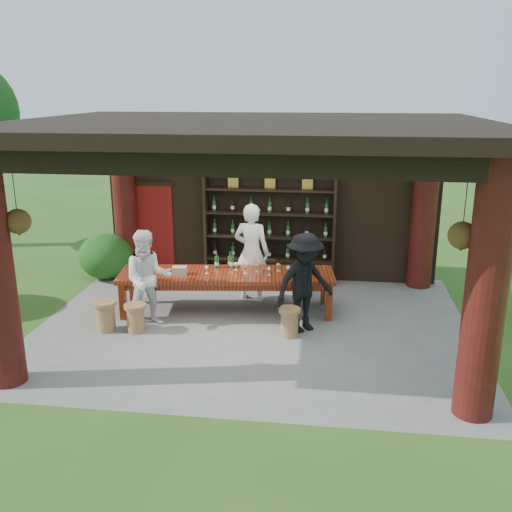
# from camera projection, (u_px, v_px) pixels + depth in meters

# --- Properties ---
(ground) EXTENTS (90.00, 90.00, 0.00)m
(ground) POSITION_uv_depth(u_px,v_px,m) (253.00, 325.00, 9.95)
(ground) COLOR #2D5119
(ground) RESTS_ON ground
(pavilion) EXTENTS (7.50, 6.00, 3.60)m
(pavilion) POSITION_uv_depth(u_px,v_px,m) (255.00, 201.00, 9.76)
(pavilion) COLOR slate
(pavilion) RESTS_ON ground
(wine_shelf) EXTENTS (2.75, 0.42, 2.42)m
(wine_shelf) POSITION_uv_depth(u_px,v_px,m) (269.00, 226.00, 11.93)
(wine_shelf) COLOR black
(wine_shelf) RESTS_ON ground
(tasting_table) EXTENTS (3.99, 1.46, 0.75)m
(tasting_table) POSITION_uv_depth(u_px,v_px,m) (227.00, 279.00, 10.41)
(tasting_table) COLOR #61170D
(tasting_table) RESTS_ON ground
(stool_near_left) EXTENTS (0.37, 0.37, 0.49)m
(stool_near_left) POSITION_uv_depth(u_px,v_px,m) (136.00, 317.00, 9.64)
(stool_near_left) COLOR olive
(stool_near_left) RESTS_ON ground
(stool_near_right) EXTENTS (0.37, 0.37, 0.49)m
(stool_near_right) POSITION_uv_depth(u_px,v_px,m) (290.00, 321.00, 9.47)
(stool_near_right) COLOR olive
(stool_near_right) RESTS_ON ground
(stool_far_left) EXTENTS (0.40, 0.40, 0.53)m
(stool_far_left) POSITION_uv_depth(u_px,v_px,m) (106.00, 315.00, 9.68)
(stool_far_left) COLOR olive
(stool_far_left) RESTS_ON ground
(host) EXTENTS (0.77, 0.57, 1.91)m
(host) POSITION_uv_depth(u_px,v_px,m) (252.00, 252.00, 10.94)
(host) COLOR white
(host) RESTS_ON ground
(guest_woman) EXTENTS (1.00, 0.90, 1.70)m
(guest_woman) POSITION_uv_depth(u_px,v_px,m) (148.00, 279.00, 9.76)
(guest_woman) COLOR white
(guest_woman) RESTS_ON ground
(guest_man) EXTENTS (1.26, 1.18, 1.71)m
(guest_man) POSITION_uv_depth(u_px,v_px,m) (304.00, 283.00, 9.53)
(guest_man) COLOR black
(guest_man) RESTS_ON ground
(table_bottles) EXTENTS (0.37, 0.14, 0.31)m
(table_bottles) POSITION_uv_depth(u_px,v_px,m) (226.00, 260.00, 10.64)
(table_bottles) COLOR #194C1E
(table_bottles) RESTS_ON tasting_table
(table_glasses) EXTENTS (1.53, 0.40, 0.15)m
(table_glasses) POSITION_uv_depth(u_px,v_px,m) (257.00, 268.00, 10.38)
(table_glasses) COLOR silver
(table_glasses) RESTS_ON tasting_table
(napkin_basket) EXTENTS (0.28, 0.21, 0.14)m
(napkin_basket) POSITION_uv_depth(u_px,v_px,m) (180.00, 270.00, 10.29)
(napkin_basket) COLOR #BF6672
(napkin_basket) RESTS_ON tasting_table
(shrubs) EXTENTS (14.83, 7.57, 1.36)m
(shrubs) POSITION_uv_depth(u_px,v_px,m) (365.00, 290.00, 10.06)
(shrubs) COLOR #194C14
(shrubs) RESTS_ON ground
(trees) EXTENTS (20.72, 10.48, 4.80)m
(trees) POSITION_uv_depth(u_px,v_px,m) (458.00, 125.00, 9.94)
(trees) COLOR #3F2819
(trees) RESTS_ON ground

